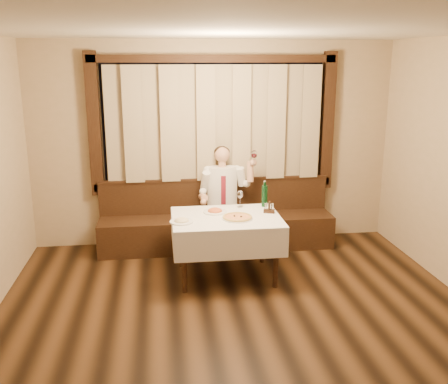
{
  "coord_description": "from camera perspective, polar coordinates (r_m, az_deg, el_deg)",
  "views": [
    {
      "loc": [
        -0.75,
        -3.83,
        2.53
      ],
      "look_at": [
        0.0,
        1.9,
        1.0
      ],
      "focal_mm": 40.0,
      "sensor_mm": 36.0,
      "label": 1
    }
  ],
  "objects": [
    {
      "name": "dining_table",
      "position": [
        5.88,
        0.25,
        -3.78
      ],
      "size": [
        1.27,
        0.97,
        0.76
      ],
      "color": "black",
      "rests_on": "ground"
    },
    {
      "name": "pasta_red",
      "position": [
        5.99,
        -1.05,
        -2.0
      ],
      "size": [
        0.28,
        0.28,
        0.1
      ],
      "rotation": [
        0.0,
        0.0,
        0.14
      ],
      "color": "white",
      "rests_on": "dining_table"
    },
    {
      "name": "green_bottle",
      "position": [
        6.23,
        4.66,
        -0.41
      ],
      "size": [
        0.07,
        0.07,
        0.33
      ],
      "rotation": [
        0.0,
        0.0,
        0.29
      ],
      "color": "#104D21",
      "rests_on": "dining_table"
    },
    {
      "name": "banquette",
      "position": [
        6.95,
        -0.88,
        -3.78
      ],
      "size": [
        3.2,
        0.61,
        0.94
      ],
      "color": "black",
      "rests_on": "ground"
    },
    {
      "name": "room",
      "position": [
        4.96,
        1.37,
        2.86
      ],
      "size": [
        5.01,
        6.01,
        2.81
      ],
      "color": "black",
      "rests_on": "ground"
    },
    {
      "name": "pasta_cream",
      "position": [
        5.65,
        -4.88,
        -3.12
      ],
      "size": [
        0.27,
        0.27,
        0.09
      ],
      "rotation": [
        0.0,
        0.0,
        0.01
      ],
      "color": "white",
      "rests_on": "dining_table"
    },
    {
      "name": "table_wine_glass",
      "position": [
        6.17,
        1.85,
        -0.36
      ],
      "size": [
        0.08,
        0.08,
        0.21
      ],
      "rotation": [
        0.0,
        0.0,
        0.27
      ],
      "color": "white",
      "rests_on": "dining_table"
    },
    {
      "name": "seated_man",
      "position": [
        6.73,
        -0.07,
        0.14
      ],
      "size": [
        0.78,
        0.58,
        1.41
      ],
      "color": "black",
      "rests_on": "ground"
    },
    {
      "name": "pizza",
      "position": [
        5.77,
        1.54,
        -2.91
      ],
      "size": [
        0.36,
        0.36,
        0.04
      ],
      "rotation": [
        0.0,
        0.0,
        0.23
      ],
      "color": "white",
      "rests_on": "dining_table"
    },
    {
      "name": "cruet_caddy",
      "position": [
        6.0,
        5.18,
        -1.93
      ],
      "size": [
        0.14,
        0.1,
        0.14
      ],
      "rotation": [
        0.0,
        0.0,
        -0.36
      ],
      "color": "black",
      "rests_on": "dining_table"
    }
  ]
}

